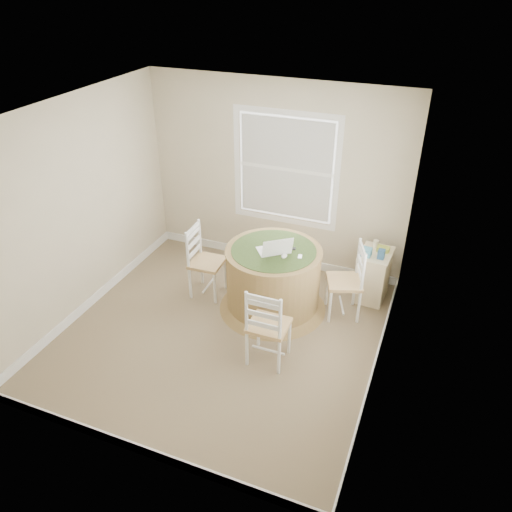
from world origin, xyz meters
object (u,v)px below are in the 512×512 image
at_px(chair_right, 344,281).
at_px(corner_chest, 373,275).
at_px(chair_left, 207,262).
at_px(laptop, 274,250).
at_px(chair_near, 269,325).
at_px(round_table, 273,277).

distance_m(chair_right, corner_chest, 0.58).
distance_m(chair_left, laptop, 1.00).
bearing_deg(corner_chest, chair_near, -114.22).
height_order(chair_near, chair_right, same).
distance_m(chair_right, laptop, 0.94).
bearing_deg(chair_left, corner_chest, -73.53).
bearing_deg(chair_near, corner_chest, -117.78).
bearing_deg(chair_near, chair_left, -37.53).
height_order(chair_left, chair_near, same).
bearing_deg(chair_near, chair_right, -116.84).
distance_m(round_table, laptop, 0.42).
bearing_deg(laptop, corner_chest, 175.93).
bearing_deg(laptop, chair_near, 68.73).
relative_size(laptop, corner_chest, 0.72).
bearing_deg(round_table, chair_right, 1.04).
xyz_separation_m(chair_right, laptop, (-0.82, -0.25, 0.40)).
height_order(chair_right, laptop, laptop).
bearing_deg(chair_left, chair_right, -85.66).
bearing_deg(chair_right, round_table, -96.96).
bearing_deg(chair_near, laptop, -73.67).
bearing_deg(chair_right, laptop, -93.69).
relative_size(round_table, chair_near, 1.42).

